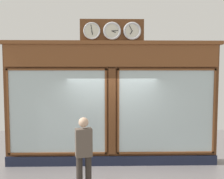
% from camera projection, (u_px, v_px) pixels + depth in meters
% --- Properties ---
extents(shop_facade, '(6.18, 0.42, 4.14)m').
position_uv_depth(shop_facade, '(112.00, 103.00, 6.96)').
color(shop_facade, '#5B3319').
rests_on(shop_facade, ground_plane).
extents(pedestrian, '(0.40, 0.30, 1.69)m').
position_uv_depth(pedestrian, '(84.00, 151.00, 5.35)').
color(pedestrian, '#312A24').
rests_on(pedestrian, ground_plane).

